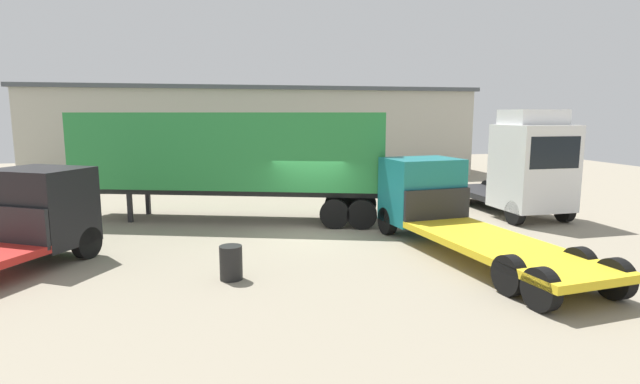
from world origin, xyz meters
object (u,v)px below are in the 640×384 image
object	(u,v)px
container_trailer_green	(231,153)
flatbed_truck_teal	(442,206)
flatbed_truck_black	(5,226)
gravel_pile	(42,194)
traffic_cone	(386,204)
tractor_unit_white	(526,168)
oil_drum	(231,263)

from	to	relation	value
container_trailer_green	flatbed_truck_teal	xyz separation A→B (m)	(6.39, -5.24, -1.40)
flatbed_truck_black	gravel_pile	bearing A→B (deg)	41.61
container_trailer_green	gravel_pile	world-z (taller)	container_trailer_green
container_trailer_green	traffic_cone	distance (m)	7.16
tractor_unit_white	container_trailer_green	xyz separation A→B (m)	(-11.51, 2.20, 0.63)
gravel_pile	oil_drum	xyz separation A→B (m)	(7.70, -11.39, -0.22)
container_trailer_green	oil_drum	distance (m)	7.62
container_trailer_green	traffic_cone	bearing A→B (deg)	-155.07
gravel_pile	traffic_cone	xyz separation A→B (m)	(14.82, -3.36, -0.41)
flatbed_truck_teal	traffic_cone	size ratio (longest dim) A/B	15.59
flatbed_truck_black	gravel_pile	world-z (taller)	flatbed_truck_black
flatbed_truck_teal	flatbed_truck_black	world-z (taller)	flatbed_truck_teal
container_trailer_green	flatbed_truck_teal	bearing A→B (deg)	159.11
flatbed_truck_teal	gravel_pile	xyz separation A→B (m)	(-14.51, 9.36, -0.61)
flatbed_truck_black	container_trailer_green	bearing A→B (deg)	-19.00
flatbed_truck_black	traffic_cone	distance (m)	14.30
gravel_pile	flatbed_truck_teal	bearing A→B (deg)	-32.81
container_trailer_green	gravel_pile	size ratio (longest dim) A/B	2.81
oil_drum	traffic_cone	world-z (taller)	oil_drum
flatbed_truck_black	oil_drum	xyz separation A→B (m)	(5.77, -1.92, -0.82)
flatbed_truck_black	oil_drum	distance (m)	6.13
tractor_unit_white	traffic_cone	xyz separation A→B (m)	(-4.81, 2.96, -1.79)
gravel_pile	traffic_cone	world-z (taller)	gravel_pile
tractor_unit_white	oil_drum	size ratio (longest dim) A/B	7.39
tractor_unit_white	container_trailer_green	distance (m)	11.73
tractor_unit_white	flatbed_truck_black	size ratio (longest dim) A/B	0.79
container_trailer_green	flatbed_truck_black	bearing A→B (deg)	59.34
oil_drum	traffic_cone	xyz separation A→B (m)	(7.12, 8.04, -0.19)
flatbed_truck_teal	traffic_cone	xyz separation A→B (m)	(0.30, 6.00, -1.02)
traffic_cone	container_trailer_green	bearing A→B (deg)	-173.52
tractor_unit_white	flatbed_truck_teal	distance (m)	6.00
tractor_unit_white	gravel_pile	xyz separation A→B (m)	(-19.63, 6.32, -1.38)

